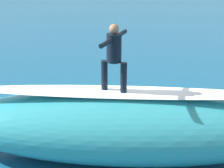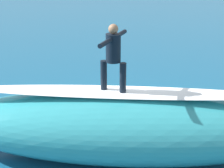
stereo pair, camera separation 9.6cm
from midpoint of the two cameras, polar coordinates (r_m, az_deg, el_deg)
ground_plane at (r=11.28m, az=2.06°, el=-6.52°), size 120.00×120.00×0.00m
wave_crest at (r=9.25m, az=1.76°, el=-6.72°), size 9.01×3.19×1.81m
wave_foam_lip at (r=8.86m, az=1.83°, el=-1.30°), size 7.55×1.50×0.08m
surfboard_riding at (r=8.87m, az=0.50°, el=-1.30°), size 2.03×1.25×0.07m
surfer_riding at (r=8.54m, az=0.52°, el=4.89°), size 0.70×1.48×1.65m
surfboard_paddling at (r=12.82m, az=0.08°, el=-2.83°), size 1.92×0.59×0.08m
surfer_paddling at (r=12.76m, az=0.61°, el=-2.17°), size 1.55×0.30×0.28m
foam_patch_mid at (r=12.85m, az=-0.69°, el=-2.52°), size 1.09×1.10×0.18m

